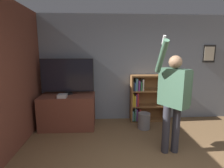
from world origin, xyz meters
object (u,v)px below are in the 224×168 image
(waste_bin, at_px, (144,121))
(bookshelf, at_px, (144,99))
(person, at_px, (173,95))
(television, at_px, (67,76))
(game_console, at_px, (62,96))

(waste_bin, bearing_deg, bookshelf, 76.82)
(person, bearing_deg, television, -155.64)
(bookshelf, bearing_deg, television, -174.87)
(television, relative_size, game_console, 6.04)
(bookshelf, distance_m, waste_bin, 0.65)
(television, xyz_separation_m, waste_bin, (1.80, -0.32, -1.03))
(game_console, xyz_separation_m, waste_bin, (1.87, -0.00, -0.63))
(game_console, bearing_deg, person, -25.30)
(bookshelf, height_order, waste_bin, bookshelf)
(person, height_order, waste_bin, person)
(waste_bin, bearing_deg, game_console, 179.98)
(game_console, bearing_deg, bookshelf, 13.93)
(television, bearing_deg, waste_bin, -10.11)
(bookshelf, bearing_deg, game_console, -166.07)
(game_console, height_order, person, person)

